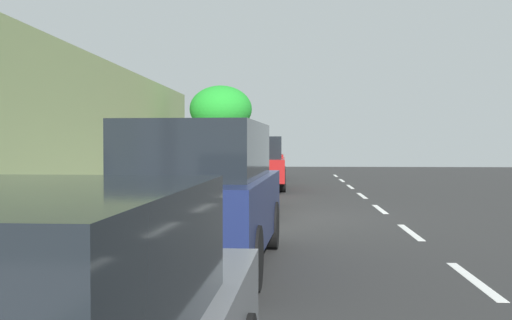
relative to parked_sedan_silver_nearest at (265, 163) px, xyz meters
name	(u,v)px	position (x,y,z in m)	size (l,w,h in m)	color
ground	(265,216)	(-0.73, 15.68, -0.75)	(62.82, 62.82, 0.00)	#2C2C2C
sidewalk	(116,213)	(2.82, 15.68, -0.69)	(3.55, 39.27, 0.12)	#A397A6
curb_edge	(193,213)	(0.96, 15.68, -0.69)	(0.16, 39.27, 0.12)	gray
lane_stripe_centre	(393,219)	(-3.62, 16.04, -0.75)	(0.14, 40.00, 0.01)	white
lane_stripe_bike_edge	(256,216)	(-0.51, 15.68, -0.75)	(0.12, 39.27, 0.01)	white
building_facade	(31,123)	(4.84, 15.68, 1.44)	(0.50, 39.27, 4.38)	#8FA467
parked_sedan_silver_nearest	(265,163)	(0.00, 0.00, 0.00)	(2.01, 4.49, 1.52)	#B7BABF
parked_pickup_red_second	(258,165)	(-0.09, 6.90, 0.15)	(2.09, 5.33, 1.95)	maroon
parked_sedan_tan_mid	(237,181)	(0.01, 14.66, 0.00)	(1.90, 4.43, 1.52)	tan
parked_suv_dark_blue_far	(200,192)	(-0.09, 21.60, 0.27)	(2.12, 4.78, 1.99)	navy
bicycle_at_curb	(233,186)	(0.50, 10.71, -0.37)	(1.25, 1.29, 0.77)	black
cyclist_with_backpack	(228,165)	(0.72, 10.24, 0.25)	(0.54, 0.55, 1.65)	#C6B284
street_tree_near_cyclist	(221,110)	(1.95, 1.52, 2.51)	(2.87, 2.87, 4.25)	brown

